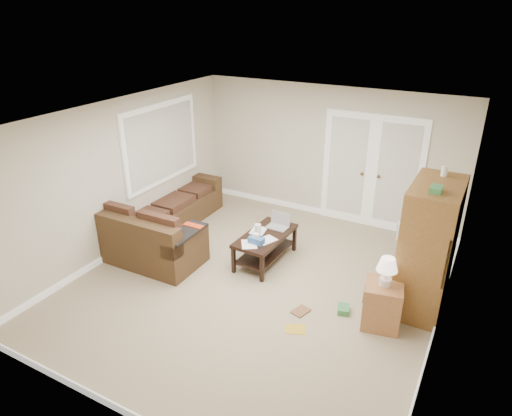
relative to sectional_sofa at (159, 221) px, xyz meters
The scene contains 17 objects.
floor 2.26m from the sectional_sofa, 11.12° to the right, with size 5.50×5.50×0.00m, color tan.
ceiling 3.11m from the sectional_sofa, 11.12° to the right, with size 5.00×5.50×0.02m, color white.
wall_left 1.05m from the sectional_sofa, 125.15° to the right, with size 0.02×5.50×2.50m, color beige.
wall_right 4.80m from the sectional_sofa, ahead, with size 0.02×5.50×2.50m, color beige.
wall_back 3.32m from the sectional_sofa, 46.55° to the left, with size 5.00×0.02×2.50m, color beige.
wall_front 3.97m from the sectional_sofa, 55.38° to the right, with size 5.00×0.02×2.50m, color beige.
baseboards 2.26m from the sectional_sofa, 11.12° to the right, with size 5.00×5.50×0.10m, color white, non-canonical shape.
french_doors 3.87m from the sectional_sofa, 36.85° to the left, with size 1.80×0.05×2.13m.
window_left 1.37m from the sectional_sofa, 115.23° to the left, with size 0.05×1.92×1.42m.
sectional_sofa is the anchor object (origin of this frame).
coffee_table 2.01m from the sectional_sofa, ahead, with size 0.63×1.20×0.80m.
tv_armoire 4.43m from the sectional_sofa, ahead, with size 0.62×1.12×1.91m.
side_cabinet 4.07m from the sectional_sofa, ahead, with size 0.55×0.55×0.99m.
space_heater 4.26m from the sectional_sofa, 27.86° to the left, with size 0.13×0.11×0.34m, color white.
floor_magazine 3.33m from the sectional_sofa, 19.90° to the right, with size 0.26×0.20×0.01m, color gold.
floor_greenbox 3.58m from the sectional_sofa, ahead, with size 0.15×0.20×0.08m, color #397D44.
floor_book 3.05m from the sectional_sofa, 13.97° to the right, with size 0.18×0.24×0.02m, color brown.
Camera 1 is at (2.70, -5.05, 3.84)m, focal length 32.00 mm.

